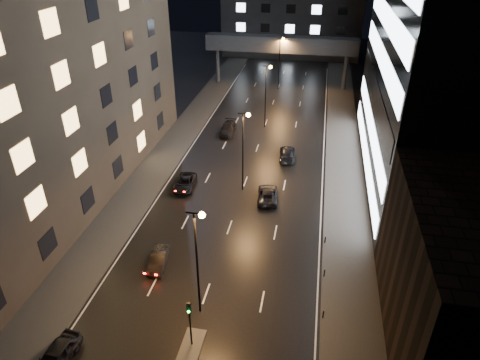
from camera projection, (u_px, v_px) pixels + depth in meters
The scene contains 19 objects.
ground at pixel (257, 148), 63.30m from camera, with size 160.00×160.00×0.00m, color black.
sidewalk_left at pixel (166, 155), 61.02m from camera, with size 5.00×110.00×0.15m, color #383533.
sidewalk_right at pixel (344, 171), 57.02m from camera, with size 5.00×110.00×0.15m, color #383533.
building_left at pixel (18, 20), 43.25m from camera, with size 15.00×48.00×40.00m, color #2D2319.
building_right_low at pixel (469, 280), 30.75m from camera, with size 10.00×18.00×12.00m, color black.
building_far at pixel (293, 2), 106.28m from camera, with size 34.00×14.00×25.00m, color #333335.
skybridge at pixel (281, 45), 84.59m from camera, with size 30.00×3.00×10.00m.
traffic_signal_near at pixel (190, 317), 31.54m from camera, with size 0.28×0.34×4.40m.
bollard_row at pixel (323, 340), 32.99m from camera, with size 0.12×25.12×0.90m.
streetlight_near at pixel (198, 251), 32.83m from camera, with size 1.45×0.50×10.15m.
streetlight_mid_a at pixel (244, 142), 49.82m from camera, with size 1.45×0.50×10.15m.
streetlight_mid_b at pixel (267, 89), 66.80m from camera, with size 1.45×0.50×10.15m.
streetlight_far at pixel (280, 57), 83.79m from camera, with size 1.45×0.50×10.15m.
car_away_a at pixel (56, 357), 31.25m from camera, with size 1.88×4.67×1.59m, color black.
car_away_b at pixel (158, 260), 40.74m from camera, with size 1.43×4.10×1.35m, color black.
car_away_c at pixel (185, 183), 53.12m from camera, with size 2.28×4.94×1.37m, color black.
car_away_d at pixel (228, 129), 67.57m from camera, with size 2.16×5.32×1.54m, color black.
car_toward_a at pixel (268, 194), 50.81m from camera, with size 2.30×4.99×1.39m, color black.
car_toward_b at pixel (287, 153), 60.05m from camera, with size 2.13×5.25×1.52m, color black.
Camera 1 is at (8.06, -16.59, 27.73)m, focal length 32.00 mm.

